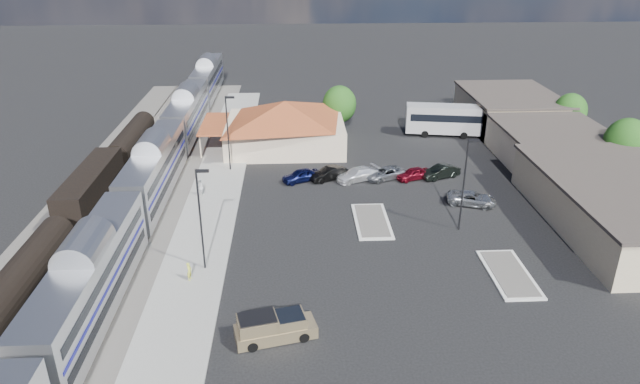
{
  "coord_description": "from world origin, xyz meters",
  "views": [
    {
      "loc": [
        -3.4,
        -47.02,
        25.33
      ],
      "look_at": [
        -0.99,
        3.08,
        2.8
      ],
      "focal_mm": 32.0,
      "sensor_mm": 36.0,
      "label": 1
    }
  ],
  "objects_px": {
    "suv": "(472,199)",
    "pickup_truck": "(275,327)",
    "coach_bus": "(454,119)",
    "station_depot": "(285,124)"
  },
  "relations": [
    {
      "from": "station_depot",
      "to": "coach_bus",
      "type": "bearing_deg",
      "value": 8.81
    },
    {
      "from": "station_depot",
      "to": "coach_bus",
      "type": "relative_size",
      "value": 1.36
    },
    {
      "from": "suv",
      "to": "coach_bus",
      "type": "bearing_deg",
      "value": 9.69
    },
    {
      "from": "station_depot",
      "to": "suv",
      "type": "xyz_separation_m",
      "value": [
        19.35,
        -18.62,
        -2.44
      ]
    },
    {
      "from": "pickup_truck",
      "to": "coach_bus",
      "type": "height_order",
      "value": "coach_bus"
    },
    {
      "from": "suv",
      "to": "pickup_truck",
      "type": "bearing_deg",
      "value": 155.91
    },
    {
      "from": "station_depot",
      "to": "pickup_truck",
      "type": "bearing_deg",
      "value": -90.53
    },
    {
      "from": "pickup_truck",
      "to": "suv",
      "type": "bearing_deg",
      "value": -57.19
    },
    {
      "from": "pickup_truck",
      "to": "coach_bus",
      "type": "relative_size",
      "value": 0.44
    },
    {
      "from": "station_depot",
      "to": "coach_bus",
      "type": "xyz_separation_m",
      "value": [
        23.29,
        3.61,
        -0.7
      ]
    }
  ]
}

